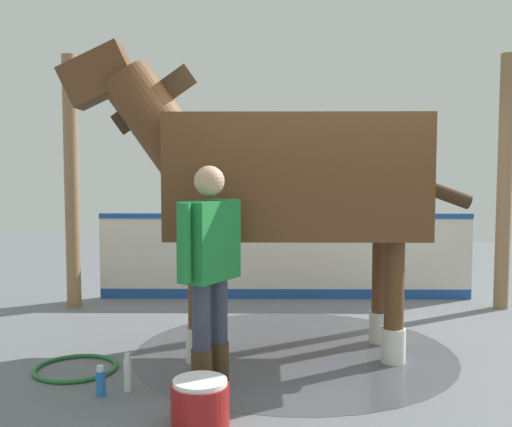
{
  "coord_description": "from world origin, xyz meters",
  "views": [
    {
      "loc": [
        0.01,
        5.18,
        1.58
      ],
      "look_at": [
        0.58,
        0.62,
        1.23
      ],
      "focal_mm": 41.73,
      "sensor_mm": 36.0,
      "label": 1
    }
  ],
  "objects_px": {
    "wash_bucket": "(200,403)",
    "bottle_spray": "(101,382)",
    "hose_coil": "(76,368)",
    "horse": "(281,178)",
    "handler": "(210,263)",
    "bottle_shampoo": "(128,374)"
  },
  "relations": [
    {
      "from": "wash_bucket",
      "to": "bottle_spray",
      "type": "height_order",
      "value": "wash_bucket"
    },
    {
      "from": "wash_bucket",
      "to": "hose_coil",
      "type": "xyz_separation_m",
      "value": [
        1.19,
        -0.87,
        -0.13
      ]
    },
    {
      "from": "horse",
      "to": "handler",
      "type": "xyz_separation_m",
      "value": [
        0.42,
        0.94,
        -0.59
      ]
    },
    {
      "from": "horse",
      "to": "hose_coil",
      "type": "height_order",
      "value": "horse"
    },
    {
      "from": "horse",
      "to": "wash_bucket",
      "type": "xyz_separation_m",
      "value": [
        0.36,
        1.55,
        -1.35
      ]
    },
    {
      "from": "horse",
      "to": "hose_coil",
      "type": "xyz_separation_m",
      "value": [
        1.55,
        0.68,
        -1.48
      ]
    },
    {
      "from": "wash_bucket",
      "to": "bottle_shampoo",
      "type": "relative_size",
      "value": 1.34
    },
    {
      "from": "bottle_shampoo",
      "to": "horse",
      "type": "bearing_deg",
      "value": -133.85
    },
    {
      "from": "handler",
      "to": "bottle_shampoo",
      "type": "relative_size",
      "value": 5.92
    },
    {
      "from": "handler",
      "to": "hose_coil",
      "type": "bearing_deg",
      "value": -168.17
    },
    {
      "from": "handler",
      "to": "hose_coil",
      "type": "distance_m",
      "value": 1.46
    },
    {
      "from": "handler",
      "to": "wash_bucket",
      "type": "relative_size",
      "value": 4.42
    },
    {
      "from": "horse",
      "to": "bottle_shampoo",
      "type": "height_order",
      "value": "horse"
    },
    {
      "from": "bottle_shampoo",
      "to": "hose_coil",
      "type": "relative_size",
      "value": 0.42
    },
    {
      "from": "handler",
      "to": "bottle_shampoo",
      "type": "distance_m",
      "value": 0.98
    },
    {
      "from": "bottle_spray",
      "to": "hose_coil",
      "type": "bearing_deg",
      "value": -50.22
    },
    {
      "from": "handler",
      "to": "bottle_spray",
      "type": "xyz_separation_m",
      "value": [
        0.73,
        0.22,
        -0.82
      ]
    },
    {
      "from": "horse",
      "to": "wash_bucket",
      "type": "relative_size",
      "value": 9.59
    },
    {
      "from": "wash_bucket",
      "to": "bottle_spray",
      "type": "distance_m",
      "value": 0.89
    },
    {
      "from": "bottle_spray",
      "to": "handler",
      "type": "bearing_deg",
      "value": -163.38
    },
    {
      "from": "horse",
      "to": "hose_coil",
      "type": "distance_m",
      "value": 2.25
    },
    {
      "from": "wash_bucket",
      "to": "hose_coil",
      "type": "bearing_deg",
      "value": -36.21
    }
  ]
}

